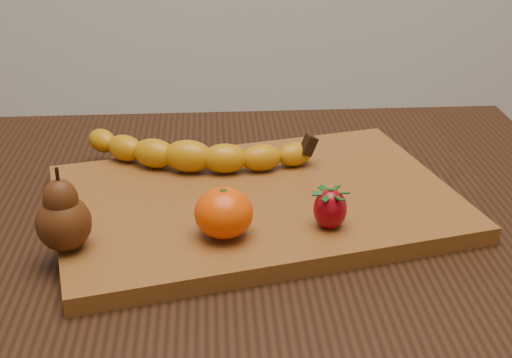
{
  "coord_description": "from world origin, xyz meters",
  "views": [
    {
      "loc": [
        0.04,
        -0.71,
        1.15
      ],
      "look_at": [
        0.09,
        0.02,
        0.8
      ],
      "focal_mm": 50.0,
      "sensor_mm": 36.0,
      "label": 1
    }
  ],
  "objects_px": {
    "cutting_board": "(256,202)",
    "mandarin": "(224,213)",
    "table": "(183,291)",
    "pear": "(62,209)"
  },
  "relations": [
    {
      "from": "cutting_board",
      "to": "mandarin",
      "type": "distance_m",
      "value": 0.1
    },
    {
      "from": "mandarin",
      "to": "table",
      "type": "bearing_deg",
      "value": 124.21
    },
    {
      "from": "pear",
      "to": "cutting_board",
      "type": "bearing_deg",
      "value": 27.69
    },
    {
      "from": "table",
      "to": "cutting_board",
      "type": "relative_size",
      "value": 2.22
    },
    {
      "from": "table",
      "to": "pear",
      "type": "bearing_deg",
      "value": -141.46
    },
    {
      "from": "pear",
      "to": "mandarin",
      "type": "relative_size",
      "value": 1.41
    },
    {
      "from": "cutting_board",
      "to": "table",
      "type": "bearing_deg",
      "value": 177.83
    },
    {
      "from": "cutting_board",
      "to": "pear",
      "type": "relative_size",
      "value": 5.23
    },
    {
      "from": "cutting_board",
      "to": "pear",
      "type": "distance_m",
      "value": 0.23
    },
    {
      "from": "table",
      "to": "mandarin",
      "type": "height_order",
      "value": "mandarin"
    }
  ]
}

